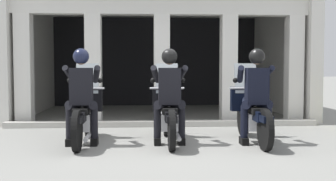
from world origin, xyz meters
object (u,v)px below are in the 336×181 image
(motorcycle_center, at_px, (168,113))
(police_officer_center, at_px, (169,88))
(police_officer_right, at_px, (256,88))
(motorcycle_left, at_px, (84,113))
(police_officer_left, at_px, (82,88))
(motorcycle_right, at_px, (252,112))

(motorcycle_center, bearing_deg, police_officer_center, -94.36)
(motorcycle_center, relative_size, police_officer_right, 1.29)
(motorcycle_left, xyz_separation_m, police_officer_left, (-0.00, -0.28, 0.44))
(motorcycle_center, bearing_deg, police_officer_left, -173.65)
(police_officer_left, xyz_separation_m, motorcycle_center, (1.43, 0.26, -0.44))
(motorcycle_left, xyz_separation_m, motorcycle_center, (1.43, -0.02, 0.00))
(police_officer_left, relative_size, police_officer_right, 1.00)
(police_officer_left, height_order, police_officer_center, same)
(police_officer_left, relative_size, motorcycle_center, 0.78)
(police_officer_left, xyz_separation_m, police_officer_center, (1.43, -0.02, 0.00))
(police_officer_right, bearing_deg, motorcycle_left, 171.87)
(police_officer_center, bearing_deg, motorcycle_center, 85.64)
(motorcycle_left, bearing_deg, police_officer_center, -12.21)
(motorcycle_left, relative_size, police_officer_right, 1.29)
(police_officer_center, relative_size, police_officer_right, 1.00)
(motorcycle_left, distance_m, police_officer_center, 1.53)
(police_officer_left, distance_m, police_officer_right, 2.87)
(police_officer_right, bearing_deg, police_officer_center, 176.50)
(police_officer_center, bearing_deg, police_officer_right, -6.88)
(police_officer_left, bearing_deg, motorcycle_center, 10.19)
(motorcycle_center, xyz_separation_m, motorcycle_right, (1.43, -0.07, 0.00))
(police_officer_center, bearing_deg, motorcycle_right, 4.40)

